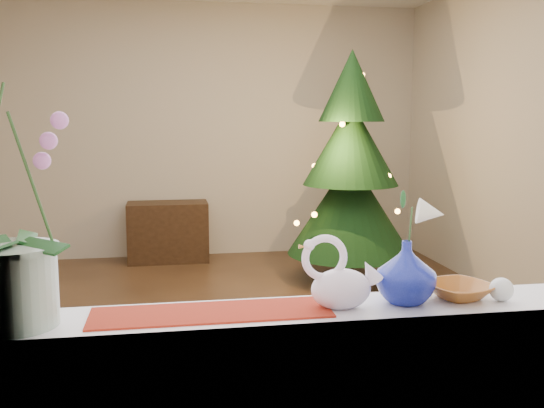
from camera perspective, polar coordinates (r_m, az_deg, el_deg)
The scene contains 15 objects.
ground at distance 4.37m, azimuth -2.77°, elevation -11.82°, with size 5.00×5.00×0.00m, color #332215.
wall_back at distance 6.60m, azimuth -5.53°, elevation 6.83°, with size 4.50×0.10×2.70m, color beige.
wall_front at distance 1.66m, azimuth 7.58°, elevation 3.32°, with size 4.50×0.10×2.70m, color beige.
wall_right at distance 4.92m, azimuth 24.24°, elevation 5.77°, with size 0.10×5.00×2.70m, color beige.
windowsill at distance 1.88m, azimuth 6.12°, elevation -10.17°, with size 2.20×0.26×0.04m, color white.
window_frame at distance 1.70m, azimuth 7.49°, elevation 15.24°, with size 2.22×0.06×1.60m, color white, non-canonical shape.
runner at distance 1.81m, azimuth -5.73°, elevation -10.12°, with size 0.70×0.20×0.01m, color maroon.
orchid_pot at distance 1.76m, azimuth -23.61°, elevation 1.01°, with size 0.25×0.25×0.74m, color beige, non-canonical shape.
swan at distance 1.83m, azimuth 6.54°, elevation -6.51°, with size 0.25×0.11×0.21m, color white, non-canonical shape.
blue_vase at distance 1.91m, azimuth 12.52°, elevation -5.84°, with size 0.21×0.21×0.22m, color navy.
lily at distance 1.88m, azimuth 12.70°, elevation -0.03°, with size 0.12×0.07×0.17m, color white, non-canonical shape.
paperweight at distance 2.03m, azimuth 20.78°, elevation -7.54°, with size 0.07×0.07×0.07m, color white.
amber_dish at distance 2.03m, azimuth 17.16°, elevation -7.88°, with size 0.17×0.17×0.04m, color #97541D.
xmas_tree at distance 5.59m, azimuth 7.40°, elevation 3.51°, with size 1.15×1.15×2.10m, color black, non-canonical shape.
side_table at distance 6.44m, azimuth -9.76°, elevation -2.59°, with size 0.83×0.41×0.62m, color black.
Camera 1 is at (-0.50, -4.08, 1.48)m, focal length 40.00 mm.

